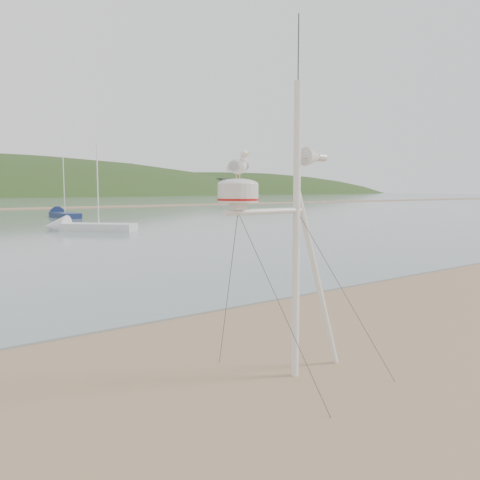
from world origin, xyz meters
TOP-DOWN VIEW (x-y plane):
  - ground at (0.00, 0.00)m, footprint 560.00×560.00m
  - mast_rig at (2.64, -0.15)m, footprint 2.38×2.54m
  - sailboat_blue_far at (14.57, 46.07)m, footprint 1.72×6.69m
  - sailboat_white_near at (9.79, 28.45)m, footprint 5.57×5.86m

SIDE VIEW (x-z plane):
  - ground at x=0.00m, z-range 0.00..0.00m
  - sailboat_blue_far at x=14.57m, z-range -3.02..3.62m
  - sailboat_white_near at x=9.79m, z-range -2.94..3.54m
  - mast_rig at x=2.64m, z-range -1.39..3.98m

